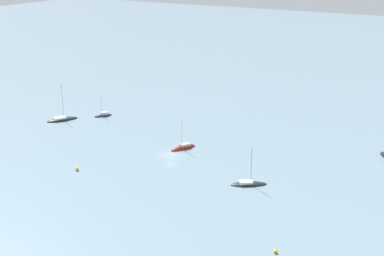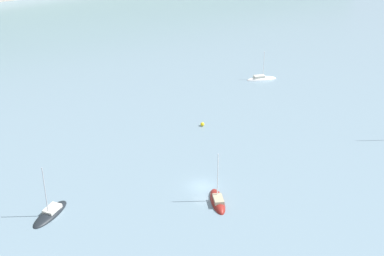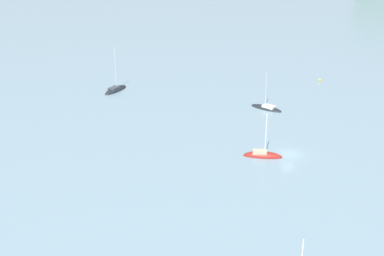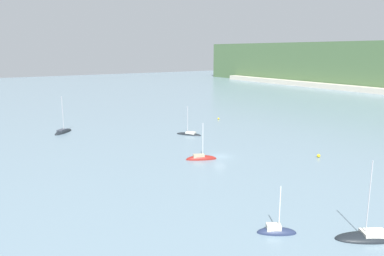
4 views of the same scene
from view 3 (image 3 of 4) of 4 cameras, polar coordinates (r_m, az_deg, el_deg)
name	(u,v)px [view 3 (image 3 of 4)]	position (r m, az deg, el deg)	size (l,w,h in m)	color
ground_plane	(289,154)	(96.46, 10.27, -2.77)	(600.00, 600.00, 0.00)	slate
sailboat_0	(267,108)	(117.70, 7.96, 2.10)	(7.55, 6.24, 8.67)	black
sailboat_1	(263,156)	(94.85, 7.53, -2.98)	(4.69, 7.02, 9.05)	maroon
sailboat_2	(116,90)	(129.62, -8.15, 3.99)	(7.02, 7.27, 11.54)	black
mooring_buoy_0	(320,80)	(139.34, 13.46, 5.00)	(0.63, 0.63, 0.63)	yellow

